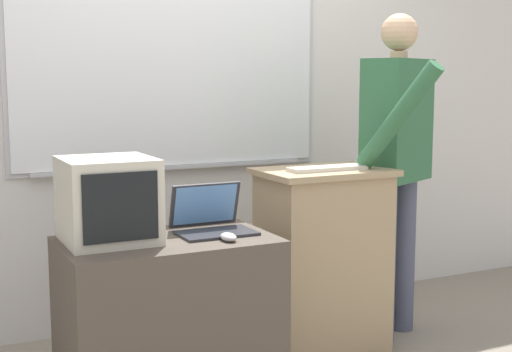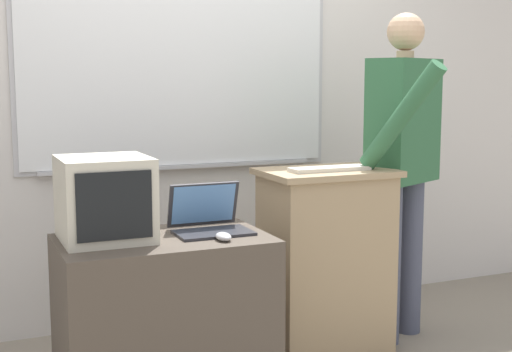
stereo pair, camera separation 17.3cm
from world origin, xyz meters
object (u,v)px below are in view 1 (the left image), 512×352
at_px(laptop, 210,218).
at_px(computer_mouse_by_laptop, 228,237).
at_px(wireless_keyboard, 327,168).
at_px(person_presenter, 397,154).
at_px(side_desk, 169,322).
at_px(lectern_podium, 323,261).
at_px(crt_monitor, 108,200).

distance_m(laptop, computer_mouse_by_laptop, 0.21).
bearing_deg(wireless_keyboard, laptop, -170.54).
bearing_deg(person_presenter, computer_mouse_by_laptop, 174.14).
bearing_deg(computer_mouse_by_laptop, laptop, 88.79).
relative_size(person_presenter, wireless_keyboard, 4.29).
height_order(side_desk, computer_mouse_by_laptop, computer_mouse_by_laptop).
bearing_deg(lectern_podium, wireless_keyboard, -104.57).
relative_size(lectern_podium, laptop, 2.90).
distance_m(lectern_podium, crt_monitor, 1.21).
distance_m(side_desk, crt_monitor, 0.59).
bearing_deg(person_presenter, laptop, 164.84).
bearing_deg(lectern_podium, crt_monitor, -172.13).
xyz_separation_m(lectern_podium, laptop, (-0.68, -0.17, 0.31)).
distance_m(lectern_podium, person_presenter, 0.71).
bearing_deg(laptop, side_desk, -167.03).
bearing_deg(lectern_podium, side_desk, -166.47).
height_order(lectern_podium, person_presenter, person_presenter).
height_order(computer_mouse_by_laptop, crt_monitor, crt_monitor).
xyz_separation_m(side_desk, computer_mouse_by_laptop, (0.21, -0.15, 0.38)).
relative_size(lectern_podium, person_presenter, 0.55).
relative_size(person_presenter, crt_monitor, 4.49).
height_order(wireless_keyboard, crt_monitor, crt_monitor).
xyz_separation_m(lectern_podium, side_desk, (-0.90, -0.22, -0.11)).
bearing_deg(side_desk, person_presenter, 10.32).
distance_m(side_desk, computer_mouse_by_laptop, 0.46).
xyz_separation_m(person_presenter, wireless_keyboard, (-0.49, -0.09, -0.04)).
bearing_deg(crt_monitor, person_presenter, 6.75).
bearing_deg(side_desk, laptop, 12.97).
bearing_deg(side_desk, wireless_keyboard, 10.33).
distance_m(wireless_keyboard, crt_monitor, 1.12).
bearing_deg(computer_mouse_by_laptop, wireless_keyboard, 25.01).
height_order(side_desk, wireless_keyboard, wireless_keyboard).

